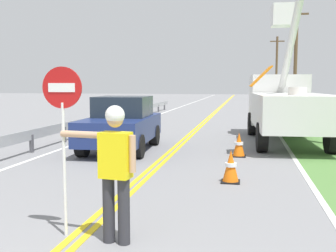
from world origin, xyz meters
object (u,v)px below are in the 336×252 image
utility_pole_far (277,67)px  utility_bucket_truck (285,103)px  utility_pole_mid (296,56)px  traffic_cone_lead (231,167)px  stop_sign_paddle (63,113)px  traffic_cone_mid (239,145)px  flagger_worker (115,165)px  oncoming_sedan_nearest (122,124)px

utility_pole_far → utility_bucket_truck: bearing=-93.5°
utility_bucket_truck → utility_pole_mid: utility_pole_mid is taller
utility_pole_mid → traffic_cone_lead: size_ratio=11.71×
stop_sign_paddle → traffic_cone_mid: size_ratio=3.33×
utility_pole_far → traffic_cone_lead: 46.15m
flagger_worker → oncoming_sedan_nearest: 7.57m
utility_bucket_truck → traffic_cone_lead: 6.98m
utility_bucket_truck → traffic_cone_lead: (-1.68, -6.69, -1.06)m
flagger_worker → oncoming_sedan_nearest: flagger_worker is taller
utility_pole_mid → utility_pole_far: size_ratio=1.01×
stop_sign_paddle → utility_pole_mid: size_ratio=0.28×
oncoming_sedan_nearest → traffic_cone_mid: (3.67, -0.46, -0.50)m
utility_pole_far → traffic_cone_lead: utility_pole_far is taller
traffic_cone_mid → utility_pole_mid: bearing=79.8°
oncoming_sedan_nearest → utility_pole_mid: bearing=70.7°
flagger_worker → traffic_cone_lead: size_ratio=2.61×
utility_pole_far → traffic_cone_mid: size_ratio=11.61×
utility_pole_mid → oncoming_sedan_nearest: bearing=-109.3°
oncoming_sedan_nearest → traffic_cone_lead: bearing=-45.5°
oncoming_sedan_nearest → traffic_cone_mid: 3.73m
flagger_worker → oncoming_sedan_nearest: bearing=106.8°
oncoming_sedan_nearest → traffic_cone_lead: (3.55, -3.62, -0.50)m
traffic_cone_lead → utility_pole_far: bearing=84.9°
flagger_worker → utility_pole_mid: size_ratio=0.22×
stop_sign_paddle → oncoming_sedan_nearest: (-1.42, 7.14, -0.88)m
oncoming_sedan_nearest → traffic_cone_lead: oncoming_sedan_nearest is taller
oncoming_sedan_nearest → utility_pole_far: utility_pole_far is taller
utility_pole_mid → utility_bucket_truck: bearing=-97.4°
utility_pole_far → traffic_cone_mid: 43.01m
utility_pole_mid → traffic_cone_mid: (-4.02, -22.38, -3.95)m
utility_pole_far → flagger_worker: bearing=-96.3°
utility_pole_mid → traffic_cone_mid: 23.07m
utility_bucket_truck → utility_pole_far: bearing=86.5°
flagger_worker → utility_pole_far: (5.46, 49.43, 3.20)m
utility_pole_mid → traffic_cone_lead: bearing=-99.2°
oncoming_sedan_nearest → utility_bucket_truck: bearing=30.4°
utility_pole_far → traffic_cone_mid: utility_pole_far is taller
flagger_worker → utility_bucket_truck: 10.77m
utility_bucket_truck → utility_pole_mid: bearing=82.6°
traffic_cone_mid → stop_sign_paddle: bearing=-108.6°
oncoming_sedan_nearest → utility_pole_far: size_ratio=0.51×
utility_pole_mid → traffic_cone_lead: utility_pole_mid is taller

